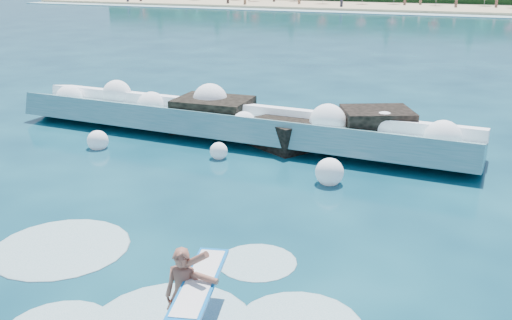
# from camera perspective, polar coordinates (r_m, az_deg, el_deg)

# --- Properties ---
(ground) EXTENTS (200.00, 200.00, 0.00)m
(ground) POSITION_cam_1_polar(r_m,az_deg,el_deg) (12.90, -9.88, -6.75)
(ground) COLOR #072E3F
(ground) RESTS_ON ground
(beach) EXTENTS (140.00, 20.00, 0.40)m
(beach) POSITION_cam_1_polar(r_m,az_deg,el_deg) (87.93, 20.91, 13.95)
(beach) COLOR tan
(beach) RESTS_ON ground
(wet_band) EXTENTS (140.00, 5.00, 0.08)m
(wet_band) POSITION_cam_1_polar(r_m,az_deg,el_deg) (77.00, 20.19, 13.42)
(wet_band) COLOR silver
(wet_band) RESTS_ON ground
(breaking_wave) EXTENTS (16.11, 2.59, 1.39)m
(breaking_wave) POSITION_cam_1_polar(r_m,az_deg,el_deg) (19.41, -2.33, 3.70)
(breaking_wave) COLOR teal
(breaking_wave) RESTS_ON ground
(rock_cluster) EXTENTS (8.38, 3.54, 1.48)m
(rock_cluster) POSITION_cam_1_polar(r_m,az_deg,el_deg) (19.11, 2.62, 3.42)
(rock_cluster) COLOR black
(rock_cluster) RESTS_ON ground
(surfer_with_board) EXTENTS (1.17, 2.84, 1.62)m
(surfer_with_board) POSITION_cam_1_polar(r_m,az_deg,el_deg) (9.31, -6.93, -13.04)
(surfer_with_board) COLOR brown
(surfer_with_board) RESTS_ON ground
(wave_spray) EXTENTS (14.71, 4.56, 1.73)m
(wave_spray) POSITION_cam_1_polar(r_m,az_deg,el_deg) (19.18, -2.47, 4.57)
(wave_spray) COLOR white
(wave_spray) RESTS_ON ground
(surf_foam) EXTENTS (8.87, 5.06, 0.14)m
(surf_foam) POSITION_cam_1_polar(r_m,az_deg,el_deg) (10.51, -10.93, -13.08)
(surf_foam) COLOR silver
(surf_foam) RESTS_ON ground
(beachgoers) EXTENTS (104.53, 13.38, 1.92)m
(beachgoers) POSITION_cam_1_polar(r_m,az_deg,el_deg) (83.90, 21.72, 14.31)
(beachgoers) COLOR #3F332D
(beachgoers) RESTS_ON ground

